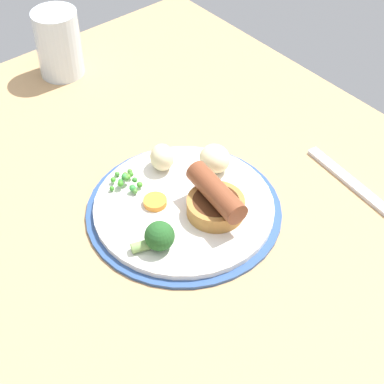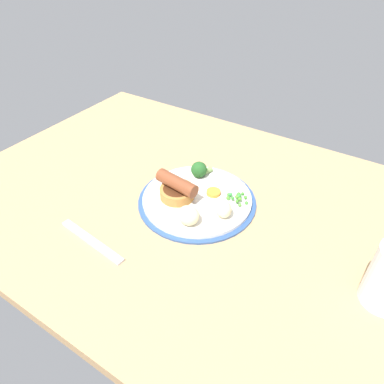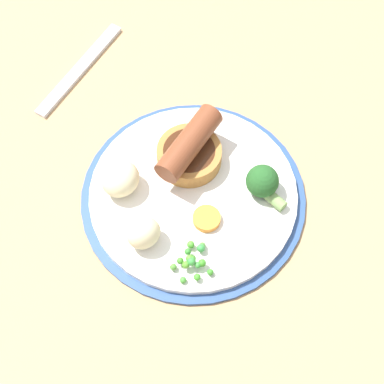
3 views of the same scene
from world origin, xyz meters
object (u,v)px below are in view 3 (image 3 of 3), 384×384
Objects in this scene: broccoli_floret_near at (263,184)px; sausage_pudding at (188,154)px; dinner_plate at (193,196)px; carrot_slice_0 at (207,219)px; pea_pile at (193,260)px; fork at (80,69)px; potato_chunk_1 at (120,179)px; potato_chunk_0 at (143,233)px.

sausage_pudding is at bearing 20.67° from broccoli_floret_near.
carrot_slice_0 reaches higher than dinner_plate.
pea_pile is (8.36, 3.88, 1.78)cm from dinner_plate.
pea_pile is at bearing 8.22° from carrot_slice_0.
broccoli_floret_near is (-0.16, 9.81, -0.40)cm from sausage_pudding.
carrot_slice_0 is at bearing 48.77° from sausage_pudding.
dinner_plate is 1.53× the size of fork.
pea_pile is at bearing 65.85° from potato_chunk_1.
sausage_pudding reaches higher than potato_chunk_1.
sausage_pudding is 22.02cm from fork.
potato_chunk_1 is (-5.17, -5.77, 0.03)cm from potato_chunk_0.
fork is at bearing -126.82° from pea_pile.
potato_chunk_0 is 1.23× the size of carrot_slice_0.
sausage_pudding is 8.42cm from carrot_slice_0.
broccoli_floret_near is at bearing 145.16° from carrot_slice_0.
sausage_pudding reaches higher than pea_pile.
broccoli_floret_near reaches higher than pea_pile.
fork is (-19.82, -26.47, -2.05)cm from pea_pile.
dinner_plate is at bearing 69.28° from fork.
potato_chunk_1 reaches higher than fork.
fork is at bearing -135.01° from potato_chunk_1.
sausage_pudding is 1.93× the size of pea_pile.
broccoli_floret_near is at bearing 112.86° from potato_chunk_1.
broccoli_floret_near is 15.38cm from potato_chunk_0.
potato_chunk_0 is 7.88cm from carrot_slice_0.
broccoli_floret_near is at bearing 98.52° from sausage_pudding.
carrot_slice_0 is (-0.27, 11.25, -1.58)cm from potato_chunk_1.
sausage_pudding is 2.19× the size of potato_chunk_1.
potato_chunk_1 is at bearing -88.64° from carrot_slice_0.
dinner_plate is 9.39cm from pea_pile.
pea_pile is 5.76cm from carrot_slice_0.
potato_chunk_0 is 28.27cm from fork.
fork is (-7.96, -20.25, -3.40)cm from sausage_pudding.
dinner_plate is 8.76cm from broccoli_floret_near.
pea_pile is at bearing 93.11° from broccoli_floret_near.
potato_chunk_0 is at bearing 69.69° from broccoli_floret_near.
fork is (-14.40, -14.40, -3.10)cm from potato_chunk_1.
broccoli_floret_near is 1.72× the size of carrot_slice_0.
potato_chunk_1 is (6.60, -15.66, 0.09)cm from broccoli_floret_near.
sausage_pudding is 0.59× the size of fork.
pea_pile is 12.58cm from broccoli_floret_near.
sausage_pudding is at bearing 137.78° from potato_chunk_1.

